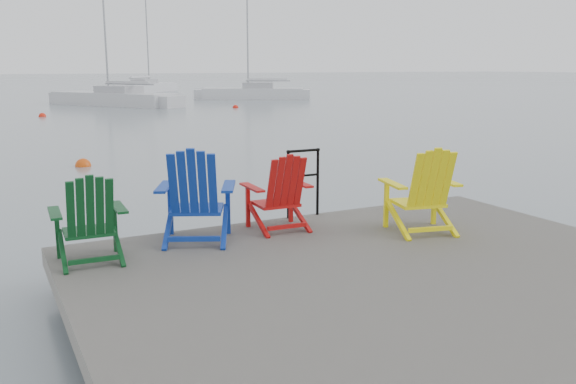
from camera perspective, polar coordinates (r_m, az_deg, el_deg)
name	(u,v)px	position (r m, az deg, el deg)	size (l,w,h in m)	color
ground	(399,323)	(6.19, 10.38, -11.94)	(400.00, 400.00, 0.00)	slate
dock	(401,289)	(6.06, 10.50, -8.92)	(6.00, 5.00, 1.40)	#2F2C29
handrail	(303,176)	(7.99, 1.43, 1.48)	(0.48, 0.04, 0.90)	black
chair_green	(89,219)	(6.42, -18.12, -2.37)	(0.76, 0.71, 0.92)	#0A3A17
chair_blue	(195,195)	(6.89, -8.66, -0.31)	(1.05, 1.01, 1.08)	navy
chair_red	(280,192)	(7.33, -0.78, -0.01)	(0.76, 0.71, 0.94)	#AC0D0C
chair_yellow	(423,190)	(7.39, 12.56, 0.17)	(0.94, 0.89, 1.03)	yellow
sailboat_near	(114,100)	(40.58, -15.93, 8.31)	(6.83, 8.89, 12.40)	#BABBBF
sailboat_mid	(147,88)	(60.46, -13.05, 9.44)	(7.38, 7.46, 11.51)	silver
sailboat_far	(254,94)	(46.77, -3.23, 9.13)	(7.53, 5.30, 10.48)	silver
buoy_a	(83,166)	(16.09, -18.62, 2.31)	(0.39, 0.39, 0.39)	#CC460C
buoy_b	(42,117)	(32.67, -22.00, 6.56)	(0.37, 0.37, 0.37)	red
buoy_c	(235,108)	(36.91, -4.94, 7.86)	(0.35, 0.35, 0.35)	red
buoy_d	(165,105)	(40.59, -11.40, 8.02)	(0.33, 0.33, 0.33)	#D0440C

